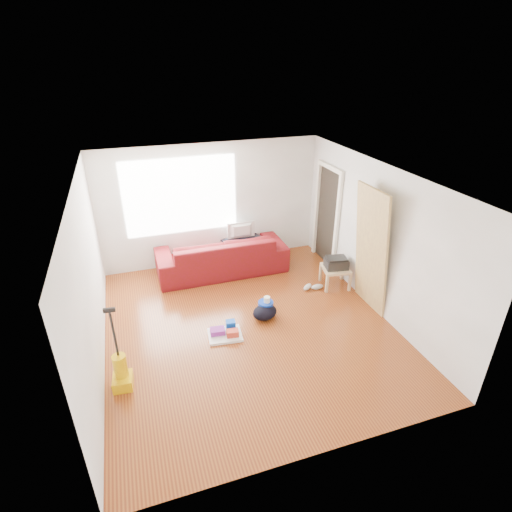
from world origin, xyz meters
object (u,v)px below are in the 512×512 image
object	(u,v)px
sofa	(222,271)
cleaning_tray	(226,332)
tv_stand	(242,249)
side_table	(335,270)
backpack	(265,318)
bucket	(266,315)
vacuum	(121,372)

from	to	relation	value
sofa	cleaning_tray	xyz separation A→B (m)	(-0.46, -2.07, 0.06)
tv_stand	side_table	size ratio (longest dim) A/B	1.58
sofa	side_table	world-z (taller)	side_table
sofa	tv_stand	xyz separation A→B (m)	(0.51, 0.27, 0.28)
cleaning_tray	backpack	distance (m)	0.79
bucket	vacuum	xyz separation A→B (m)	(-2.37, -0.93, 0.23)
tv_stand	vacuum	size ratio (longest dim) A/B	0.73
side_table	bucket	distance (m)	1.68
backpack	vacuum	distance (m)	2.48
vacuum	tv_stand	bearing A→B (deg)	54.01
side_table	backpack	xyz separation A→B (m)	(-1.62, -0.57, -0.33)
sofa	side_table	size ratio (longest dim) A/B	4.56
sofa	backpack	xyz separation A→B (m)	(0.28, -1.83, 0.00)
backpack	vacuum	bearing A→B (deg)	-178.66
backpack	vacuum	size ratio (longest dim) A/B	0.35
bucket	backpack	world-z (taller)	bucket
bucket	cleaning_tray	distance (m)	0.86
cleaning_tray	side_table	bearing A→B (deg)	19.04
side_table	bucket	world-z (taller)	side_table
backpack	bucket	bearing A→B (deg)	43.18
tv_stand	cleaning_tray	xyz separation A→B (m)	(-0.98, -2.34, -0.22)
sofa	tv_stand	world-z (taller)	tv_stand
sofa	side_table	bearing A→B (deg)	146.68
cleaning_tray	sofa	bearing A→B (deg)	77.40
sofa	vacuum	bearing A→B (deg)	52.60
sofa	vacuum	size ratio (longest dim) A/B	2.12
sofa	vacuum	xyz separation A→B (m)	(-2.04, -2.67, 0.23)
side_table	vacuum	bearing A→B (deg)	-160.29
tv_stand	backpack	size ratio (longest dim) A/B	2.07
bucket	vacuum	world-z (taller)	vacuum
sofa	vacuum	world-z (taller)	vacuum
backpack	sofa	bearing A→B (deg)	80.31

